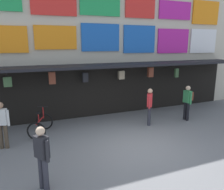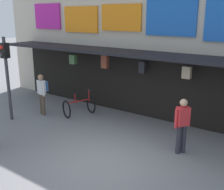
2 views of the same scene
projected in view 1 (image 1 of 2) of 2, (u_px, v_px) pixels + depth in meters
ground_plane at (138, 147)px, 7.97m from camera, size 80.00×80.00×0.00m
shopfront at (97, 36)px, 11.20m from camera, size 18.00×2.60×8.00m
bicycle_parked at (41, 125)px, 8.97m from camera, size 1.09×1.34×1.05m
pedestrian_in_blue at (150, 105)px, 9.92m from camera, size 0.38×0.46×1.68m
pedestrian_in_black at (188, 100)px, 10.57m from camera, size 0.37×0.53×1.68m
pedestrian_in_red at (42, 155)px, 5.46m from camera, size 0.37×0.47×1.68m
pedestrian_in_purple at (2, 122)px, 7.68m from camera, size 0.51×0.43×1.68m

